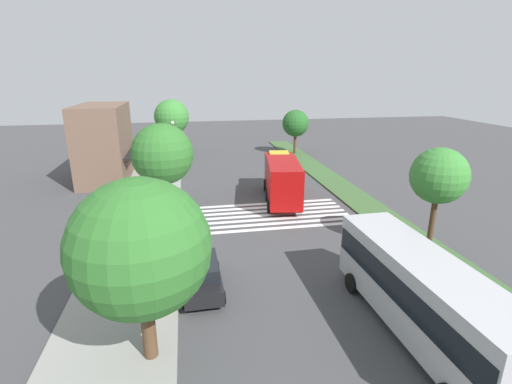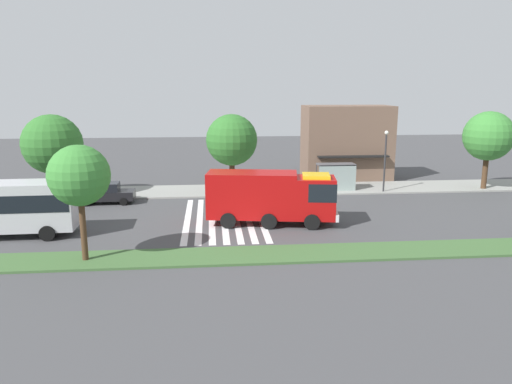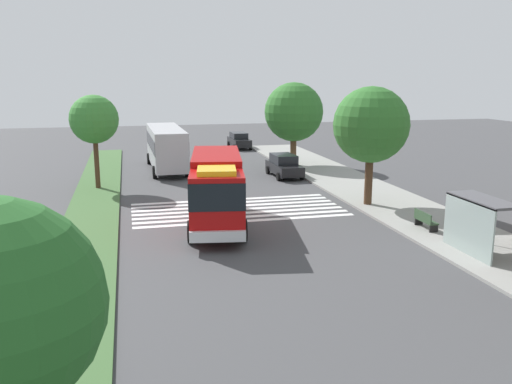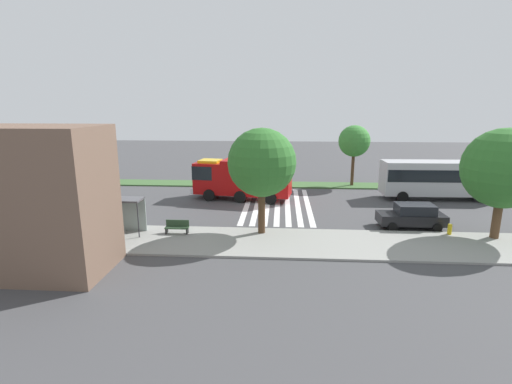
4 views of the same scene
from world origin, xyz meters
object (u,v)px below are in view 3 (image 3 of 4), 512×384
median_tree_far_west (94,120)px  parked_car_mid (284,165)px  fire_truck (217,188)px  sidewalk_tree_west (371,125)px  sidewalk_tree_far_west (294,112)px  parked_car_west (239,140)px  bench_near_shelter (425,220)px  fire_hydrant (297,166)px  transit_bus (166,145)px  bus_stop_shelter (476,215)px

median_tree_far_west → parked_car_mid: bearing=97.1°
fire_truck → sidewalk_tree_west: 10.52m
parked_car_mid → sidewalk_tree_far_west: bearing=153.8°
parked_car_west → bench_near_shelter: bearing=3.6°
fire_hydrant → parked_car_mid: bearing=-40.8°
median_tree_far_west → fire_truck: bearing=29.7°
bench_near_shelter → median_tree_far_west: size_ratio=0.25×
transit_bus → sidewalk_tree_far_west: 11.40m
fire_hydrant → sidewalk_tree_west: bearing=2.2°
fire_truck → parked_car_west: fire_truck is taller
bench_near_shelter → fire_hydrant: bench_near_shelter is taller
sidewalk_tree_west → parked_car_mid: bearing=-168.5°
parked_car_west → bus_stop_shelter: size_ratio=1.35×
bus_stop_shelter → fire_hydrant: size_ratio=5.00×
fire_truck → bench_near_shelter: size_ratio=5.92×
parked_car_west → fire_hydrant: size_ratio=6.74×
parked_car_west → parked_car_mid: 17.69m
bus_stop_shelter → parked_car_mid: bearing=-172.4°
fire_truck → parked_car_mid: (-13.32, 7.59, -1.21)m
fire_truck → sidewalk_tree_west: sidewalk_tree_west is taller
parked_car_west → sidewalk_tree_far_west: sidewalk_tree_far_west is taller
fire_truck → bench_near_shelter: fire_truck is taller
parked_car_mid → bench_near_shelter: (16.54, 2.72, -0.31)m
parked_car_mid → fire_truck: bearing=-30.5°
transit_bus → median_tree_far_west: bearing=141.7°
transit_bus → fire_hydrant: 11.19m
transit_bus → bench_near_shelter: bearing=-153.1°
bus_stop_shelter → fire_hydrant: bearing=-177.4°
sidewalk_tree_west → median_tree_far_west: sidewalk_tree_west is taller
transit_bus → bench_near_shelter: 24.74m
sidewalk_tree_far_west → bench_near_shelter: bearing=1.4°
fire_truck → bench_near_shelter: bearing=81.7°
sidewalk_tree_far_west → sidewalk_tree_west: (15.42, -0.00, 0.21)m
fire_hydrant → fire_truck: bearing=-31.3°
parked_car_mid → sidewalk_tree_far_west: sidewalk_tree_far_west is taller
parked_car_west → fire_truck: bearing=-14.7°
sidewalk_tree_west → fire_hydrant: bearing=-177.8°
fire_truck → parked_car_mid: size_ratio=2.02×
sidewalk_tree_west → fire_hydrant: size_ratio=10.21×
bench_near_shelter → sidewalk_tree_west: bearing=-174.9°
median_tree_far_west → fire_hydrant: bearing=103.2°
sidewalk_tree_far_west → parked_car_mid: bearing=-25.4°
bus_stop_shelter → transit_bus: bearing=-155.8°
bench_near_shelter → fire_hydrant: (-18.51, -1.02, -0.10)m
sidewalk_tree_far_west → fire_hydrant: (2.66, -0.50, -4.28)m
parked_car_mid → median_tree_far_west: bearing=-83.8°
sidewalk_tree_west → fire_hydrant: sidewalk_tree_west is taller
bus_stop_shelter → sidewalk_tree_west: (-9.75, -0.52, 3.09)m
bus_stop_shelter → bench_near_shelter: 4.20m
fire_truck → median_tree_far_west: median_tree_far_west is taller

